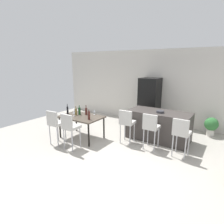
% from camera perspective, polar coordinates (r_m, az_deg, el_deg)
% --- Properties ---
extents(ground_plane, '(10.00, 10.00, 0.00)m').
position_cam_1_polar(ground_plane, '(5.58, 7.01, -10.76)').
color(ground_plane, '#ADA89E').
extents(back_wall, '(10.00, 0.12, 2.90)m').
position_cam_1_polar(back_wall, '(7.61, 16.55, 7.01)').
color(back_wall, beige).
rests_on(back_wall, ground_plane).
extents(kitchen_island, '(1.91, 0.88, 0.92)m').
position_cam_1_polar(kitchen_island, '(6.14, 13.97, -4.05)').
color(kitchen_island, '#383330').
rests_on(kitchen_island, ground_plane).
extents(bar_chair_left, '(0.43, 0.43, 1.05)m').
position_cam_1_polar(bar_chair_left, '(5.62, 4.50, -2.85)').
color(bar_chair_left, beige).
rests_on(bar_chair_left, ground_plane).
extents(bar_chair_middle, '(0.41, 0.41, 1.05)m').
position_cam_1_polar(bar_chair_middle, '(5.31, 11.75, -4.17)').
color(bar_chair_middle, beige).
rests_on(bar_chair_middle, ground_plane).
extents(bar_chair_right, '(0.42, 0.42, 1.05)m').
position_cam_1_polar(bar_chair_right, '(5.09, 20.32, -5.64)').
color(bar_chair_right, beige).
rests_on(bar_chair_right, ground_plane).
extents(dining_table, '(1.34, 0.87, 0.74)m').
position_cam_1_polar(dining_table, '(6.09, -9.28, -1.87)').
color(dining_table, '#4C4238').
rests_on(dining_table, ground_plane).
extents(dining_chair_near, '(0.42, 0.42, 1.05)m').
position_cam_1_polar(dining_chair_near, '(5.77, -16.87, -2.98)').
color(dining_chair_near, beige).
rests_on(dining_chair_near, ground_plane).
extents(dining_chair_far, '(0.40, 0.40, 1.05)m').
position_cam_1_polar(dining_chair_far, '(5.34, -12.71, -4.13)').
color(dining_chair_far, beige).
rests_on(dining_chair_far, ground_plane).
extents(wine_bottle_end, '(0.07, 0.07, 0.30)m').
position_cam_1_polar(wine_bottle_end, '(5.65, -7.02, -1.04)').
color(wine_bottle_end, '#471E19').
rests_on(wine_bottle_end, dining_table).
extents(wine_bottle_corner, '(0.07, 0.07, 0.30)m').
position_cam_1_polar(wine_bottle_corner, '(6.20, -10.87, 0.10)').
color(wine_bottle_corner, brown).
rests_on(wine_bottle_corner, dining_table).
extents(wine_bottle_near, '(0.07, 0.07, 0.31)m').
position_cam_1_polar(wine_bottle_near, '(6.20, -7.86, 0.27)').
color(wine_bottle_near, '#471E19').
rests_on(wine_bottle_near, dining_table).
extents(wine_bottle_far, '(0.08, 0.08, 0.31)m').
position_cam_1_polar(wine_bottle_far, '(6.24, -9.88, 0.32)').
color(wine_bottle_far, '#194723').
rests_on(wine_bottle_far, dining_table).
extents(wine_bottle_inner, '(0.06, 0.06, 0.33)m').
position_cam_1_polar(wine_bottle_inner, '(6.39, -13.36, 0.56)').
color(wine_bottle_inner, black).
rests_on(wine_bottle_inner, dining_table).
extents(wine_glass_left, '(0.07, 0.07, 0.17)m').
position_cam_1_polar(wine_glass_left, '(6.16, -5.38, 0.31)').
color(wine_glass_left, silver).
rests_on(wine_glass_left, dining_table).
extents(wine_glass_middle, '(0.07, 0.07, 0.17)m').
position_cam_1_polar(wine_glass_middle, '(6.08, -11.57, -0.14)').
color(wine_glass_middle, silver).
rests_on(wine_glass_middle, dining_table).
extents(wine_glass_right, '(0.07, 0.07, 0.17)m').
position_cam_1_polar(wine_glass_right, '(6.50, -11.28, 0.84)').
color(wine_glass_right, silver).
rests_on(wine_glass_right, dining_table).
extents(refrigerator, '(0.72, 0.68, 1.84)m').
position_cam_1_polar(refrigerator, '(7.47, 11.27, 3.07)').
color(refrigerator, black).
rests_on(refrigerator, ground_plane).
extents(fruit_bowl, '(0.23, 0.23, 0.07)m').
position_cam_1_polar(fruit_bowl, '(5.87, 14.43, 0.09)').
color(fruit_bowl, '#333338').
rests_on(fruit_bowl, kitchen_island).
extents(potted_plant, '(0.44, 0.44, 0.64)m').
position_cam_1_polar(potted_plant, '(7.09, 27.95, -3.55)').
color(potted_plant, beige).
rests_on(potted_plant, ground_plane).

